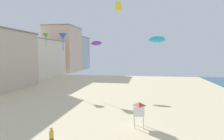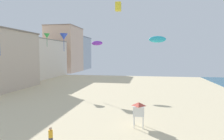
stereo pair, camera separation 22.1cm
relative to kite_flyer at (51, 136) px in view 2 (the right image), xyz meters
The scene contains 10 objects.
boardwalk_hotel_mid 52.25m from the kite_flyer, 121.94° to the left, with size 10.98×21.06×12.21m.
boardwalk_hotel_far 70.77m from the kite_flyer, 113.06° to the left, with size 12.02×15.21×19.12m.
boardwalk_hotel_distant 85.39m from the kite_flyer, 108.86° to the left, with size 10.56×13.71×16.17m.
kite_flyer is the anchor object (origin of this frame).
lifeguard_stand 8.81m from the kite_flyer, 40.39° to the left, with size 1.10×1.10×2.55m.
kite_blue_delta 27.52m from the kite_flyer, 111.57° to the left, with size 1.58×1.58×3.60m.
kite_green_delta 31.63m from the kite_flyer, 118.91° to the left, with size 1.28×1.28×2.91m.
kite_yellow_box 14.46m from the kite_flyer, 60.16° to the left, with size 0.60×0.60×0.94m.
kite_cyan_parafoil 20.69m from the kite_flyer, 61.61° to the left, with size 2.55×0.71×0.99m.
kite_purple_parafoil 27.08m from the kite_flyer, 96.36° to the left, with size 2.34×0.65×0.91m.
Camera 2 is at (8.71, -6.94, 7.35)m, focal length 31.11 mm.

